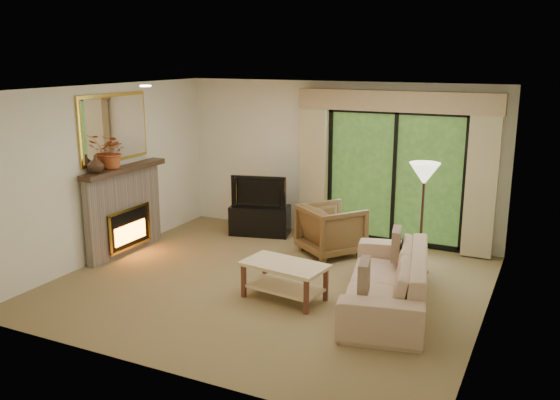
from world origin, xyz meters
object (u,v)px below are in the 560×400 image
at_px(media_console, 260,220).
at_px(coffee_table, 284,281).
at_px(armchair, 331,230).
at_px(sofa, 387,279).

xyz_separation_m(media_console, coffee_table, (1.57, -2.33, -0.01)).
distance_m(armchair, coffee_table, 1.91).
bearing_deg(armchair, sofa, 167.77).
bearing_deg(sofa, armchair, -151.30).
xyz_separation_m(armchair, coffee_table, (0.10, -1.90, -0.15)).
height_order(sofa, coffee_table, sofa).
bearing_deg(media_console, coffee_table, -70.38).
height_order(media_console, coffee_table, media_console).
distance_m(media_console, armchair, 1.54).
bearing_deg(sofa, coffee_table, -85.01).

